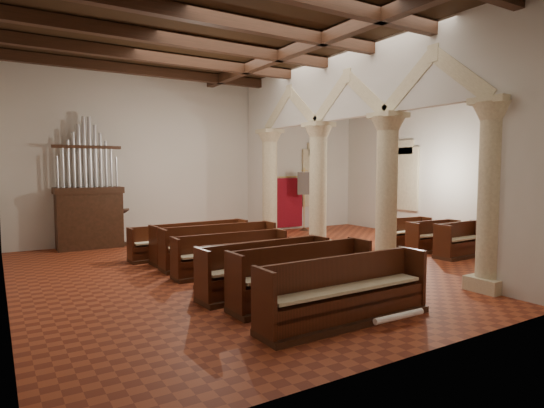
{
  "coord_description": "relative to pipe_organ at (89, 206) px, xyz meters",
  "views": [
    {
      "loc": [
        -7.14,
        -10.19,
        2.6
      ],
      "look_at": [
        -0.56,
        0.5,
        1.62
      ],
      "focal_mm": 30.0,
      "sensor_mm": 36.0,
      "label": 1
    }
  ],
  "objects": [
    {
      "name": "hymnal_box_a",
      "position": [
        2.97,
        -9.33,
        -1.12
      ],
      "size": [
        0.34,
        0.29,
        0.3
      ],
      "primitive_type": "cube",
      "rotation": [
        0.0,
        0.0,
        0.18
      ],
      "color": "navy",
      "rests_on": "floor"
    },
    {
      "name": "nave_pew_3",
      "position": [
        2.21,
        -6.9,
        -1.06
      ],
      "size": [
        2.51,
        0.64,
        0.95
      ],
      "rotation": [
        0.0,
        0.0,
        0.0
      ],
      "color": "#3B1F13",
      "rests_on": "floor"
    },
    {
      "name": "processional_banner",
      "position": [
        8.49,
        -0.19,
        -0.54
      ],
      "size": [
        0.59,
        0.75,
        2.65
      ],
      "rotation": [
        0.0,
        0.0,
        -0.29
      ],
      "color": "#3B1F13",
      "rests_on": "floor"
    },
    {
      "name": "aisle_pew_0",
      "position": [
        9.08,
        -7.32,
        -1.03
      ],
      "size": [
        1.86,
        0.73,
        1.01
      ],
      "rotation": [
        0.0,
        0.0,
        0.03
      ],
      "color": "#3B1F13",
      "rests_on": "floor"
    },
    {
      "name": "nave_pew_7",
      "position": [
        1.89,
        -3.08,
        -1.05
      ],
      "size": [
        2.81,
        0.7,
        0.97
      ],
      "rotation": [
        0.0,
        0.0,
        0.02
      ],
      "color": "#3B1F13",
      "rests_on": "floor"
    },
    {
      "name": "hymnal_box_b",
      "position": [
        3.84,
        -8.93,
        -1.1
      ],
      "size": [
        0.42,
        0.38,
        0.34
      ],
      "primitive_type": "cube",
      "rotation": [
        0.0,
        0.0,
        -0.38
      ],
      "color": "#171592",
      "rests_on": "floor"
    },
    {
      "name": "nave_pew_5",
      "position": [
        2.46,
        -4.74,
        -1.01
      ],
      "size": [
        3.17,
        0.78,
        1.1
      ],
      "rotation": [
        0.0,
        0.0,
        -0.02
      ],
      "color": "#3B1F13",
      "rests_on": "floor"
    },
    {
      "name": "wall_right",
      "position": [
        11.5,
        -5.5,
        1.63
      ],
      "size": [
        0.02,
        12.0,
        6.0
      ],
      "primitive_type": "cube",
      "color": "beige",
      "rests_on": "floor"
    },
    {
      "name": "nave_pew_2",
      "position": [
        2.12,
        -7.71,
        -1.01
      ],
      "size": [
        3.0,
        0.88,
        1.09
      ],
      "rotation": [
        0.0,
        0.0,
        0.05
      ],
      "color": "#3B1F13",
      "rests_on": "floor"
    },
    {
      "name": "window_back",
      "position": [
        9.5,
        0.48,
        0.83
      ],
      "size": [
        1.0,
        0.03,
        2.2
      ],
      "primitive_type": "cube",
      "color": "#39826C",
      "rests_on": "wall_back"
    },
    {
      "name": "lectern",
      "position": [
        0.93,
        -0.01,
        -0.84
      ],
      "size": [
        0.57,
        0.59,
        1.27
      ],
      "rotation": [
        0.0,
        0.0,
        0.16
      ],
      "color": "#331D10",
      "rests_on": "floor"
    },
    {
      "name": "ceiling",
      "position": [
        4.5,
        -5.5,
        4.63
      ],
      "size": [
        14.0,
        14.0,
        0.0
      ],
      "primitive_type": "plane",
      "rotation": [
        3.14,
        0.0,
        0.0
      ],
      "color": "black",
      "rests_on": "wall_back"
    },
    {
      "name": "wall_front",
      "position": [
        4.5,
        -11.5,
        1.63
      ],
      "size": [
        14.0,
        0.02,
        6.0
      ],
      "primitive_type": "cube",
      "color": "beige",
      "rests_on": "floor"
    },
    {
      "name": "tube_heater_b",
      "position": [
        1.43,
        -9.33,
        -1.21
      ],
      "size": [
        0.84,
        0.39,
        0.09
      ],
      "primitive_type": "cylinder",
      "rotation": [
        0.0,
        1.57,
        -0.37
      ],
      "color": "white",
      "rests_on": "floor"
    },
    {
      "name": "nave_pew_1",
      "position": [
        2.38,
        -8.67,
        -1.0
      ],
      "size": [
        3.07,
        0.84,
        1.13
      ],
      "rotation": [
        0.0,
        0.0,
        0.03
      ],
      "color": "#3B1F13",
      "rests_on": "floor"
    },
    {
      "name": "tube_heater_a",
      "position": [
        3.01,
        -10.53,
        -1.21
      ],
      "size": [
        1.08,
        0.12,
        0.11
      ],
      "primitive_type": "cylinder",
      "rotation": [
        0.0,
        1.57,
        -0.02
      ],
      "color": "silver",
      "rests_on": "floor"
    },
    {
      "name": "nave_pew_0",
      "position": [
        2.36,
        -9.95,
        -1.0
      ],
      "size": [
        3.33,
        0.79,
        1.11
      ],
      "rotation": [
        0.0,
        0.0,
        0.01
      ],
      "color": "#3B1F13",
      "rests_on": "floor"
    },
    {
      "name": "nave_pew_4",
      "position": [
        2.31,
        -5.71,
        -1.04
      ],
      "size": [
        2.94,
        0.7,
        1.01
      ],
      "rotation": [
        0.0,
        0.0,
        -0.01
      ],
      "color": "#3B1F13",
      "rests_on": "floor"
    },
    {
      "name": "aisle_pew_1",
      "position": [
        9.15,
        -6.28,
        -1.05
      ],
      "size": [
        1.9,
        0.75,
        0.96
      ],
      "rotation": [
        0.0,
        0.0,
        -0.06
      ],
      "color": "#3B1F13",
      "rests_on": "floor"
    },
    {
      "name": "hymnal_box_c",
      "position": [
        3.17,
        -6.43,
        -1.11
      ],
      "size": [
        0.33,
        0.27,
        0.33
      ],
      "primitive_type": "cube",
      "rotation": [
        0.0,
        0.0,
        -0.03
      ],
      "color": "navy",
      "rests_on": "floor"
    },
    {
      "name": "window_right_b",
      "position": [
        11.48,
        -3.0,
        0.83
      ],
      "size": [
        0.03,
        1.0,
        2.2
      ],
      "primitive_type": "cube",
      "color": "#39826C",
      "rests_on": "wall_right"
    },
    {
      "name": "window_right_a",
      "position": [
        11.48,
        -7.0,
        0.83
      ],
      "size": [
        0.03,
        1.0,
        2.2
      ],
      "primitive_type": "cube",
      "color": "#39826C",
      "rests_on": "wall_right"
    },
    {
      "name": "floor",
      "position": [
        4.5,
        -5.5,
        -1.37
      ],
      "size": [
        14.0,
        14.0,
        0.0
      ],
      "primitive_type": "plane",
      "color": "#933C20",
      "rests_on": "ground"
    },
    {
      "name": "wall_back",
      "position": [
        4.5,
        0.5,
        1.63
      ],
      "size": [
        14.0,
        0.02,
        6.0
      ],
      "primitive_type": "cube",
      "color": "beige",
      "rests_on": "floor"
    },
    {
      "name": "arcade",
      "position": [
        6.3,
        -5.5,
        2.19
      ],
      "size": [
        0.9,
        11.9,
        6.0
      ],
      "color": "beige",
      "rests_on": "floor"
    },
    {
      "name": "nave_pew_6",
      "position": [
        2.31,
        -3.78,
        -1.01
      ],
      "size": [
        2.84,
        0.91,
        1.09
      ],
      "rotation": [
        0.0,
        0.0,
        0.07
      ],
      "color": "#3B1F13",
      "rests_on": "floor"
    },
    {
      "name": "aisle_pew_2",
      "position": [
        9.0,
        -5.34,
        -1.04
      ],
      "size": [
        1.72,
        0.73,
        0.97
      ],
      "rotation": [
        0.0,
        0.0,
        -0.05
      ],
      "color": "#3B1F13",
      "rests_on": "floor"
    },
    {
      "name": "pipe_organ",
      "position": [
        0.0,
        0.0,
        0.0
      ],
      "size": [
        2.1,
        0.85,
        4.4
      ],
      "color": "#3B1F13",
      "rests_on": "floor"
    },
    {
      "name": "ceiling_beams",
      "position": [
        4.5,
        -5.5,
        4.45
      ],
      "size": [
        13.8,
        11.8,
        0.3
      ],
      "primitive_type": null,
      "color": "#3B1F13",
      "rests_on": "wall_back"
    },
    {
      "name": "wall_left",
      "position": [
        -2.5,
        -5.5,
        1.63
      ],
      "size": [
        0.02,
        12.0,
        6.0
      ],
      "primitive_type": "cube",
      "color": "beige",
      "rests_on": "floor"
    },
    {
      "name": "dossal_curtain",
      "position": [
        8.0,
        0.42,
        -0.21
      ],
      "size": [
        1.8,
        0.07,
        2.17
      ],
      "color": "maroon",
      "rests_on": "floor"
    }
  ]
}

